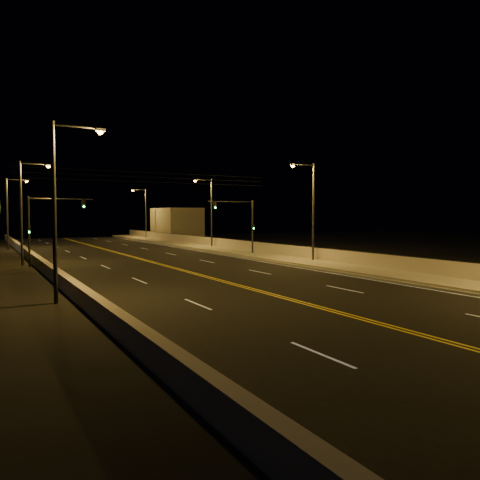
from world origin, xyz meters
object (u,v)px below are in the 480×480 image
streetlight_5 (25,205)px  traffic_signal_left (43,222)px  streetlight_2 (209,208)px  streetlight_4 (60,198)px  streetlight_6 (10,208)px  traffic_signal_right (244,220)px  streetlight_1 (311,205)px  streetlight_3 (144,210)px

streetlight_5 → traffic_signal_left: size_ratio=1.51×
streetlight_2 → streetlight_5: size_ratio=1.00×
streetlight_4 → streetlight_6: bearing=90.0°
streetlight_2 → traffic_signal_right: 11.32m
streetlight_4 → traffic_signal_left: 17.26m
traffic_signal_right → streetlight_6: bearing=132.2°
streetlight_5 → streetlight_6: size_ratio=1.00×
streetlight_5 → traffic_signal_right: size_ratio=1.51×
streetlight_1 → streetlight_5: bearing=153.6°
traffic_signal_right → traffic_signal_left: (-18.71, 0.00, 0.00)m
streetlight_4 → traffic_signal_right: (19.86, 17.17, -1.35)m
streetlight_6 → streetlight_3: bearing=34.9°
traffic_signal_right → traffic_signal_left: same height
streetlight_1 → streetlight_2: same height
streetlight_4 → streetlight_6: same height
traffic_signal_right → streetlight_2: bearing=82.1°
streetlight_3 → streetlight_2: bearing=-90.0°
streetlight_3 → traffic_signal_left: streetlight_3 is taller
streetlight_2 → traffic_signal_right: (-1.55, -11.13, -1.35)m
streetlight_4 → streetlight_6: 39.08m
traffic_signal_right → traffic_signal_left: 18.71m
streetlight_2 → streetlight_6: 23.97m
streetlight_2 → streetlight_3: same height
traffic_signal_right → streetlight_4: bearing=-139.2°
streetlight_6 → traffic_signal_left: streetlight_6 is taller
streetlight_6 → traffic_signal_right: (19.86, -21.90, -1.35)m
streetlight_2 → streetlight_1: bearing=-90.0°
streetlight_3 → streetlight_1: bearing=-90.0°
streetlight_4 → traffic_signal_left: (1.15, 17.17, -1.35)m
streetlight_6 → traffic_signal_right: bearing=-47.8°
streetlight_1 → streetlight_5: same height
streetlight_6 → traffic_signal_left: size_ratio=1.51×
streetlight_6 → streetlight_2: bearing=-26.7°
streetlight_5 → streetlight_6: same height
streetlight_3 → streetlight_5: (-21.41, -35.06, 0.00)m
streetlight_6 → traffic_signal_right: streetlight_6 is taller
streetlight_2 → traffic_signal_left: bearing=-151.2°
streetlight_1 → streetlight_3: same height
streetlight_3 → traffic_signal_left: size_ratio=1.51×
streetlight_3 → streetlight_4: (-21.41, -54.03, 0.00)m
streetlight_4 → streetlight_5: same height
streetlight_5 → streetlight_3: bearing=58.6°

